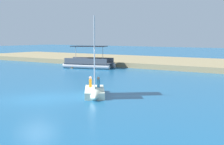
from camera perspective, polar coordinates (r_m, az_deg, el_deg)
ground_plane at (r=22.79m, az=-12.48°, el=-4.37°), size 200.00×200.00×0.00m
shore_bank at (r=47.41m, az=14.40°, el=1.39°), size 80.00×14.95×0.65m
wooden_dock at (r=45.73m, az=-5.29°, el=1.24°), size 1.62×5.03×0.40m
sailboat at (r=22.98m, az=-2.93°, el=-3.08°), size 3.60×4.10×5.79m
pontoon_boat at (r=43.68m, az=-3.84°, el=1.67°), size 6.74×4.08×2.82m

